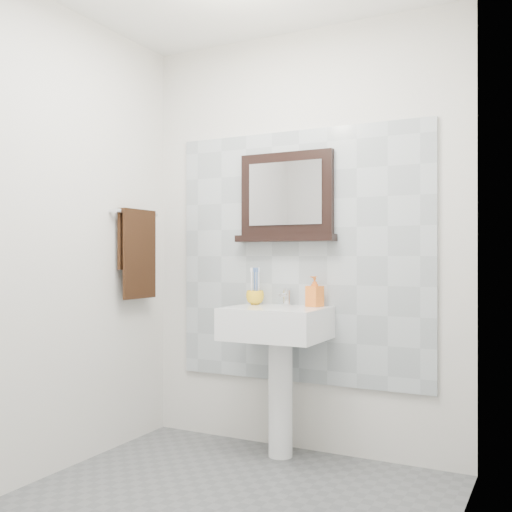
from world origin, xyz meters
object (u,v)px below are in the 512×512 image
at_px(hand_towel, 138,247).
at_px(pedestal_sink, 277,339).
at_px(toothbrush_cup, 255,297).
at_px(framed_mirror, 287,199).
at_px(soap_dispenser, 315,291).

bearing_deg(hand_towel, pedestal_sink, 7.81).
bearing_deg(pedestal_sink, toothbrush_cup, 150.93).
distance_m(toothbrush_cup, framed_mirror, 0.62).
bearing_deg(soap_dispenser, framed_mirror, -178.28).
distance_m(soap_dispenser, framed_mirror, 0.58).
height_order(toothbrush_cup, soap_dispenser, soap_dispenser).
xyz_separation_m(soap_dispenser, framed_mirror, (-0.20, 0.05, 0.54)).
bearing_deg(toothbrush_cup, framed_mirror, 24.07).
bearing_deg(toothbrush_cup, pedestal_sink, -29.07).
bearing_deg(toothbrush_cup, hand_towel, -161.58).
xyz_separation_m(toothbrush_cup, framed_mirror, (0.17, 0.08, 0.59)).
bearing_deg(pedestal_sink, framed_mirror, 97.52).
xyz_separation_m(framed_mirror, hand_towel, (-0.87, -0.31, -0.28)).
distance_m(pedestal_sink, soap_dispenser, 0.35).
relative_size(pedestal_sink, framed_mirror, 1.53).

